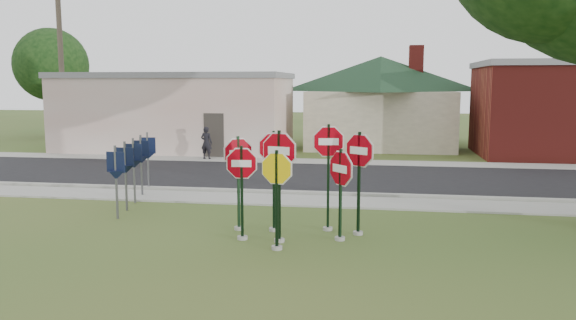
% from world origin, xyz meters
% --- Properties ---
extents(ground, '(120.00, 120.00, 0.00)m').
position_xyz_m(ground, '(0.00, 0.00, 0.00)').
color(ground, '#365620').
rests_on(ground, ground).
extents(sidewalk_near, '(60.00, 1.60, 0.06)m').
position_xyz_m(sidewalk_near, '(0.00, 5.50, 0.03)').
color(sidewalk_near, gray).
rests_on(sidewalk_near, ground).
extents(road, '(60.00, 7.00, 0.04)m').
position_xyz_m(road, '(0.00, 10.00, 0.02)').
color(road, black).
rests_on(road, ground).
extents(sidewalk_far, '(60.00, 1.60, 0.06)m').
position_xyz_m(sidewalk_far, '(0.00, 14.30, 0.03)').
color(sidewalk_far, gray).
rests_on(sidewalk_far, ground).
extents(curb, '(60.00, 0.20, 0.14)m').
position_xyz_m(curb, '(0.00, 6.50, 0.07)').
color(curb, gray).
rests_on(curb, ground).
extents(stop_sign_center, '(1.12, 0.32, 2.70)m').
position_xyz_m(stop_sign_center, '(-0.29, 0.99, 1.71)').
color(stop_sign_center, gray).
rests_on(stop_sign_center, ground).
extents(stop_sign_yellow, '(0.97, 0.24, 2.30)m').
position_xyz_m(stop_sign_yellow, '(-0.24, 0.39, 1.37)').
color(stop_sign_yellow, gray).
rests_on(stop_sign_yellow, ground).
extents(stop_sign_left, '(1.01, 0.24, 2.31)m').
position_xyz_m(stop_sign_left, '(-1.19, 1.06, 1.39)').
color(stop_sign_left, gray).
rests_on(stop_sign_left, ground).
extents(stop_sign_right, '(0.76, 0.86, 2.26)m').
position_xyz_m(stop_sign_right, '(1.08, 1.36, 1.37)').
color(stop_sign_right, gray).
rests_on(stop_sign_right, ground).
extents(stop_sign_back_right, '(1.05, 0.24, 2.75)m').
position_xyz_m(stop_sign_back_right, '(0.72, 2.21, 1.73)').
color(stop_sign_back_right, gray).
rests_on(stop_sign_back_right, ground).
extents(stop_sign_back_left, '(1.01, 0.24, 2.59)m').
position_xyz_m(stop_sign_back_left, '(-0.59, 1.92, 1.60)').
color(stop_sign_back_left, gray).
rests_on(stop_sign_back_left, ground).
extents(stop_sign_far_right, '(0.91, 0.66, 2.61)m').
position_xyz_m(stop_sign_far_right, '(1.48, 1.92, 1.63)').
color(stop_sign_far_right, gray).
rests_on(stop_sign_far_right, ground).
extents(stop_sign_far_left, '(0.85, 0.61, 2.45)m').
position_xyz_m(stop_sign_far_left, '(-1.48, 1.90, 1.50)').
color(stop_sign_far_left, gray).
rests_on(stop_sign_far_left, ground).
extents(route_sign_row, '(1.43, 4.63, 2.00)m').
position_xyz_m(route_sign_row, '(-5.40, 4.50, 1.22)').
color(route_sign_row, '#59595E').
rests_on(route_sign_row, ground).
extents(building_stucco, '(12.20, 6.20, 4.20)m').
position_xyz_m(building_stucco, '(-9.00, 18.00, 2.15)').
color(building_stucco, silver).
rests_on(building_stucco, ground).
extents(building_house, '(11.60, 11.60, 6.20)m').
position_xyz_m(building_house, '(2.00, 22.00, 3.65)').
color(building_house, beige).
rests_on(building_house, ground).
extents(utility_pole_near, '(2.20, 0.26, 9.50)m').
position_xyz_m(utility_pole_near, '(-14.00, 15.20, 4.97)').
color(utility_pole_near, brown).
rests_on(utility_pole_near, ground).
extents(bg_tree_left, '(4.90, 4.90, 7.35)m').
position_xyz_m(bg_tree_left, '(-20.00, 24.00, 4.88)').
color(bg_tree_left, '#2F2115').
rests_on(bg_tree_left, ground).
extents(pedestrian, '(0.61, 0.45, 1.55)m').
position_xyz_m(pedestrian, '(-6.15, 14.24, 0.84)').
color(pedestrian, black).
rests_on(pedestrian, sidewalk_far).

